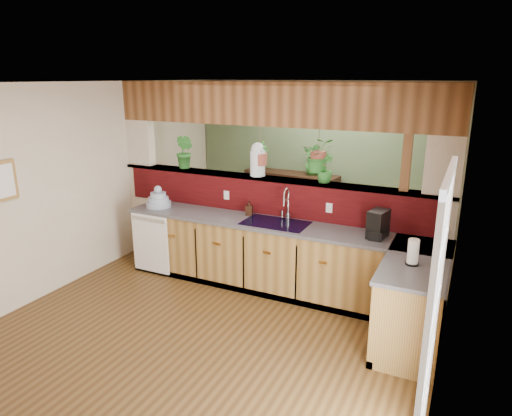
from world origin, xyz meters
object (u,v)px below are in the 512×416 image
at_px(faucet, 287,203).
at_px(paper_towel, 413,252).
at_px(soap_dispenser, 249,208).
at_px(shelving_console, 291,204).
at_px(dish_stack, 158,200).
at_px(glass_jar, 258,159).
at_px(coffee_maker, 378,225).

relative_size(faucet, paper_towel, 1.55).
xyz_separation_m(soap_dispenser, shelving_console, (-0.24, 2.11, -0.50)).
distance_m(dish_stack, glass_jar, 1.53).
height_order(soap_dispenser, coffee_maker, coffee_maker).
xyz_separation_m(faucet, shelving_console, (-0.77, 2.12, -0.63)).
bearing_deg(coffee_maker, faucet, -175.44).
distance_m(soap_dispenser, glass_jar, 0.65).
relative_size(paper_towel, shelving_console, 0.17).
relative_size(coffee_maker, paper_towel, 1.17).
bearing_deg(dish_stack, shelving_console, 64.84).
height_order(faucet, dish_stack, faucet).
bearing_deg(dish_stack, coffee_maker, 0.60).
relative_size(glass_jar, shelving_console, 0.27).
relative_size(dish_stack, shelving_console, 0.21).
relative_size(dish_stack, coffee_maker, 1.08).
relative_size(faucet, coffee_maker, 1.33).
height_order(dish_stack, coffee_maker, coffee_maker).
height_order(coffee_maker, shelving_console, coffee_maker).
height_order(glass_jar, shelving_console, glass_jar).
relative_size(faucet, glass_jar, 0.97).
relative_size(paper_towel, glass_jar, 0.62).
bearing_deg(paper_towel, coffee_maker, 126.51).
bearing_deg(coffee_maker, soap_dispenser, -173.16).
bearing_deg(coffee_maker, dish_stack, -167.08).
distance_m(faucet, glass_jar, 0.73).
relative_size(soap_dispenser, coffee_maker, 0.61).
bearing_deg(shelving_console, coffee_maker, -42.81).
xyz_separation_m(coffee_maker, shelving_console, (-1.94, 2.27, -0.55)).
bearing_deg(shelving_console, dish_stack, -108.39).
bearing_deg(faucet, shelving_console, 109.96).
xyz_separation_m(dish_stack, coffee_maker, (3.02, 0.03, 0.05)).
bearing_deg(dish_stack, soap_dispenser, 8.39).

